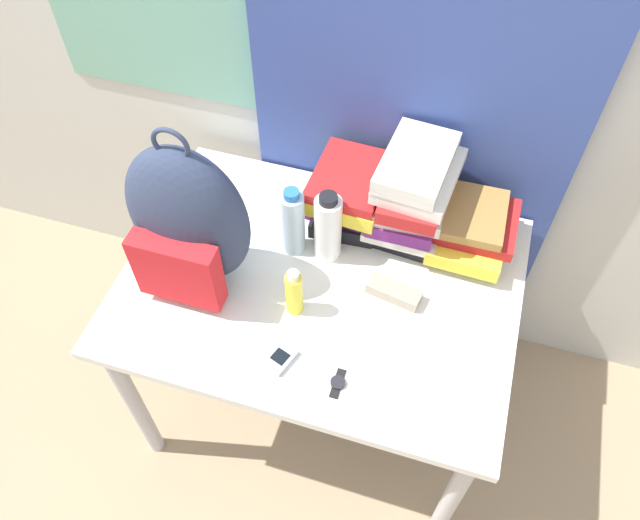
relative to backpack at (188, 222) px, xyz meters
name	(u,v)px	position (x,y,z in m)	size (l,w,h in m)	color
ground_plane	(284,502)	(0.33, -0.33, -0.96)	(12.00, 12.00, 0.00)	#9E8466
wall_back	(374,20)	(0.33, 0.56, 0.29)	(6.00, 0.06, 2.50)	beige
curtain_blue	(423,41)	(0.47, 0.51, 0.29)	(0.94, 0.04, 2.50)	#384C93
desk	(320,300)	(0.33, 0.07, -0.31)	(1.10, 0.81, 0.73)	silver
backpack	(188,222)	(0.00, 0.00, 0.00)	(0.33, 0.23, 0.52)	#2D3851
book_stack_left	(349,193)	(0.34, 0.33, -0.12)	(0.23, 0.29, 0.19)	black
book_stack_center	(412,195)	(0.52, 0.33, -0.07)	(0.23, 0.29, 0.30)	black
book_stack_right	(472,228)	(0.71, 0.33, -0.15)	(0.23, 0.28, 0.14)	navy
water_bottle	(293,222)	(0.22, 0.17, -0.11)	(0.07, 0.07, 0.23)	silver
sports_bottle	(328,227)	(0.32, 0.18, -0.11)	(0.08, 0.08, 0.24)	white
sunscreen_bottle	(294,293)	(0.29, -0.03, -0.15)	(0.05, 0.05, 0.16)	yellow
cell_phone	(280,358)	(0.31, -0.19, -0.21)	(0.08, 0.10, 0.02)	#B7BCC6
sunglasses_case	(394,292)	(0.54, 0.09, -0.20)	(0.16, 0.08, 0.04)	gray
wristwatch	(338,383)	(0.47, -0.21, -0.22)	(0.04, 0.08, 0.01)	black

